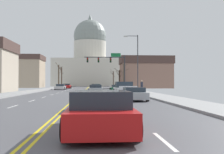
{
  "coord_description": "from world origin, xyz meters",
  "views": [
    {
      "loc": [
        1.65,
        -36.17,
        1.55
      ],
      "look_at": [
        6.28,
        31.02,
        2.88
      ],
      "focal_mm": 42.32,
      "sensor_mm": 36.0,
      "label": 1
    }
  ],
  "objects_px": {
    "sedan_near_00": "(96,88)",
    "sedan_near_04": "(133,94)",
    "sedan_near_01": "(117,89)",
    "sedan_near_02": "(95,90)",
    "pedestrian_00": "(142,86)",
    "street_lamp_right": "(136,58)",
    "sedan_near_06": "(100,112)",
    "sedan_oncoming_01": "(67,86)",
    "signal_gantry": "(110,63)",
    "pickup_truck_near_03": "(124,90)",
    "bicycle_parked": "(141,91)",
    "sedan_near_05": "(96,100)",
    "sedan_oncoming_00": "(60,87)"
  },
  "relations": [
    {
      "from": "signal_gantry",
      "to": "street_lamp_right",
      "type": "xyz_separation_m",
      "value": [
        3.12,
        -11.68,
        -0.11
      ]
    },
    {
      "from": "signal_gantry",
      "to": "sedan_near_02",
      "type": "height_order",
      "value": "signal_gantry"
    },
    {
      "from": "pedestrian_00",
      "to": "sedan_oncoming_01",
      "type": "bearing_deg",
      "value": 113.23
    },
    {
      "from": "sedan_near_05",
      "to": "sedan_oncoming_00",
      "type": "distance_m",
      "value": 41.02
    },
    {
      "from": "pickup_truck_near_03",
      "to": "bicycle_parked",
      "type": "xyz_separation_m",
      "value": [
        2.55,
        3.97,
        -0.23
      ]
    },
    {
      "from": "pickup_truck_near_03",
      "to": "sedan_near_05",
      "type": "distance_m",
      "value": 14.37
    },
    {
      "from": "street_lamp_right",
      "to": "sedan_near_06",
      "type": "bearing_deg",
      "value": -101.21
    },
    {
      "from": "sedan_near_00",
      "to": "sedan_near_05",
      "type": "relative_size",
      "value": 0.99
    },
    {
      "from": "sedan_oncoming_01",
      "to": "bicycle_parked",
      "type": "xyz_separation_m",
      "value": [
        12.68,
        -32.94,
        -0.07
      ]
    },
    {
      "from": "sedan_near_00",
      "to": "sedan_oncoming_01",
      "type": "relative_size",
      "value": 0.96
    },
    {
      "from": "sedan_near_04",
      "to": "sedan_near_05",
      "type": "xyz_separation_m",
      "value": [
        -3.24,
        -7.32,
        -0.0
      ]
    },
    {
      "from": "signal_gantry",
      "to": "pickup_truck_near_03",
      "type": "distance_m",
      "value": 22.14
    },
    {
      "from": "pickup_truck_near_03",
      "to": "bicycle_parked",
      "type": "height_order",
      "value": "pickup_truck_near_03"
    },
    {
      "from": "pedestrian_00",
      "to": "street_lamp_right",
      "type": "bearing_deg",
      "value": 92.4
    },
    {
      "from": "sedan_near_06",
      "to": "bicycle_parked",
      "type": "bearing_deg",
      "value": 76.95
    },
    {
      "from": "street_lamp_right",
      "to": "sedan_near_01",
      "type": "bearing_deg",
      "value": 147.24
    },
    {
      "from": "pickup_truck_near_03",
      "to": "sedan_oncoming_01",
      "type": "bearing_deg",
      "value": 105.34
    },
    {
      "from": "sedan_oncoming_01",
      "to": "sedan_near_05",
      "type": "bearing_deg",
      "value": -82.3
    },
    {
      "from": "pickup_truck_near_03",
      "to": "sedan_oncoming_01",
      "type": "distance_m",
      "value": 38.28
    },
    {
      "from": "sedan_near_06",
      "to": "sedan_near_05",
      "type": "bearing_deg",
      "value": 90.49
    },
    {
      "from": "sedan_near_06",
      "to": "bicycle_parked",
      "type": "xyz_separation_m",
      "value": [
        5.73,
        24.72,
        -0.12
      ]
    },
    {
      "from": "pickup_truck_near_03",
      "to": "sedan_near_06",
      "type": "distance_m",
      "value": 20.99
    },
    {
      "from": "signal_gantry",
      "to": "sedan_near_02",
      "type": "distance_m",
      "value": 16.41
    },
    {
      "from": "sedan_near_01",
      "to": "pickup_truck_near_03",
      "type": "height_order",
      "value": "pickup_truck_near_03"
    },
    {
      "from": "bicycle_parked",
      "to": "sedan_near_04",
      "type": "bearing_deg",
      "value": -103.47
    },
    {
      "from": "sedan_oncoming_01",
      "to": "pickup_truck_near_03",
      "type": "bearing_deg",
      "value": -74.66
    },
    {
      "from": "sedan_near_04",
      "to": "sedan_near_06",
      "type": "bearing_deg",
      "value": -102.74
    },
    {
      "from": "street_lamp_right",
      "to": "bicycle_parked",
      "type": "bearing_deg",
      "value": -93.43
    },
    {
      "from": "pickup_truck_near_03",
      "to": "sedan_near_05",
      "type": "height_order",
      "value": "pickup_truck_near_03"
    },
    {
      "from": "sedan_near_01",
      "to": "sedan_near_04",
      "type": "bearing_deg",
      "value": -90.66
    },
    {
      "from": "sedan_near_01",
      "to": "sedan_near_02",
      "type": "bearing_deg",
      "value": -121.51
    },
    {
      "from": "sedan_near_01",
      "to": "sedan_near_05",
      "type": "distance_m",
      "value": 25.96
    },
    {
      "from": "signal_gantry",
      "to": "sedan_near_06",
      "type": "height_order",
      "value": "signal_gantry"
    },
    {
      "from": "sedan_oncoming_01",
      "to": "pedestrian_00",
      "type": "height_order",
      "value": "pedestrian_00"
    },
    {
      "from": "signal_gantry",
      "to": "sedan_near_00",
      "type": "xyz_separation_m",
      "value": [
        -2.77,
        -4.11,
        -4.64
      ]
    },
    {
      "from": "street_lamp_right",
      "to": "sedan_near_02",
      "type": "height_order",
      "value": "street_lamp_right"
    },
    {
      "from": "pickup_truck_near_03",
      "to": "signal_gantry",
      "type": "bearing_deg",
      "value": 90.56
    },
    {
      "from": "sedan_near_02",
      "to": "bicycle_parked",
      "type": "distance_m",
      "value": 6.15
    },
    {
      "from": "sedan_near_01",
      "to": "pickup_truck_near_03",
      "type": "distance_m",
      "value": 11.73
    },
    {
      "from": "street_lamp_right",
      "to": "sedan_near_05",
      "type": "xyz_separation_m",
      "value": [
        -6.15,
        -23.99,
        -4.57
      ]
    },
    {
      "from": "sedan_near_00",
      "to": "sedan_near_02",
      "type": "bearing_deg",
      "value": -90.98
    },
    {
      "from": "bicycle_parked",
      "to": "sedan_near_06",
      "type": "bearing_deg",
      "value": -103.05
    },
    {
      "from": "sedan_near_00",
      "to": "sedan_near_04",
      "type": "height_order",
      "value": "sedan_near_00"
    },
    {
      "from": "sedan_near_05",
      "to": "sedan_near_02",
      "type": "bearing_deg",
      "value": 89.82
    },
    {
      "from": "sedan_near_06",
      "to": "sedan_oncoming_01",
      "type": "height_order",
      "value": "sedan_near_06"
    },
    {
      "from": "sedan_oncoming_00",
      "to": "pedestrian_00",
      "type": "distance_m",
      "value": 24.27
    },
    {
      "from": "sedan_near_00",
      "to": "bicycle_parked",
      "type": "distance_m",
      "value": 14.68
    },
    {
      "from": "sedan_near_05",
      "to": "sedan_oncoming_01",
      "type": "height_order",
      "value": "sedan_oncoming_01"
    },
    {
      "from": "sedan_near_02",
      "to": "sedan_oncoming_01",
      "type": "height_order",
      "value": "sedan_near_02"
    },
    {
      "from": "sedan_near_04",
      "to": "bicycle_parked",
      "type": "distance_m",
      "value": 10.96
    }
  ]
}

